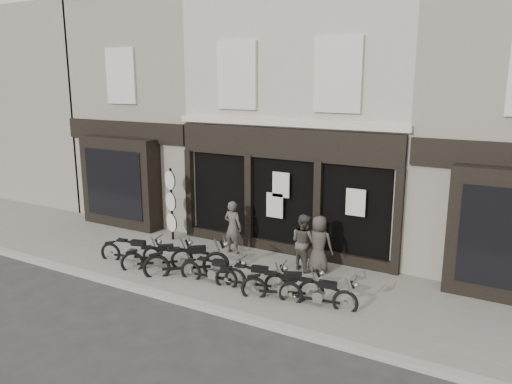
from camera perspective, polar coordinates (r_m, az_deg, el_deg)
The scene contains 17 objects.
ground_plane at distance 13.09m, azimuth -2.98°, elevation -11.09°, with size 90.00×90.00×0.00m, color #2D2B28.
pavement at distance 13.76m, azimuth -0.91°, elevation -9.56°, with size 30.00×4.20×0.12m, color slate.
kerb at distance 12.13m, azimuth -6.28°, elevation -12.82°, with size 30.00×0.25×0.13m, color gray.
central_building at distance 17.30m, azimuth 7.78°, elevation 8.64°, with size 7.30×6.22×8.34m.
neighbour_left at distance 20.53m, azimuth -9.10°, elevation 9.11°, with size 5.60×6.73×8.34m.
filler_left at distance 26.49m, azimuth -22.97°, elevation 9.19°, with size 11.00×6.00×8.20m, color gray.
motorcycle_0 at distance 14.97m, azimuth -13.97°, elevation -6.78°, with size 1.93×0.79×0.94m.
motorcycle_1 at distance 14.31m, azimuth -11.11°, elevation -7.53°, with size 1.66×1.48×0.96m.
motorcycle_2 at distance 13.69m, azimuth -7.83°, elevation -8.10°, with size 1.96×1.67×1.11m.
motorcycle_3 at distance 13.16m, azimuth -4.88°, elevation -9.24°, with size 1.93×0.53×0.92m.
motorcycle_4 at distance 12.69m, azimuth -0.49°, elevation -10.05°, with size 1.90×0.70×0.92m.
motorcycle_5 at distance 12.22m, azimuth 3.14°, elevation -10.92°, with size 1.91×1.02×0.97m.
motorcycle_6 at distance 11.93m, azimuth 7.16°, elevation -11.71°, with size 1.91×0.58×0.92m.
man_left at distance 15.08m, azimuth -2.66°, elevation -4.03°, with size 0.59×0.39×1.63m, color #4B453E.
man_centre at distance 13.85m, azimuth 5.45°, elevation -5.72°, with size 0.77×0.60×1.58m, color #474039.
man_right at distance 13.76m, azimuth 7.22°, elevation -5.90°, with size 0.77×0.50×1.57m, color #3B3531.
advert_sign_post at distance 16.47m, azimuth -9.66°, elevation -1.73°, with size 0.59×0.39×2.51m.
Camera 1 is at (6.57, -10.01, 5.28)m, focal length 35.00 mm.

